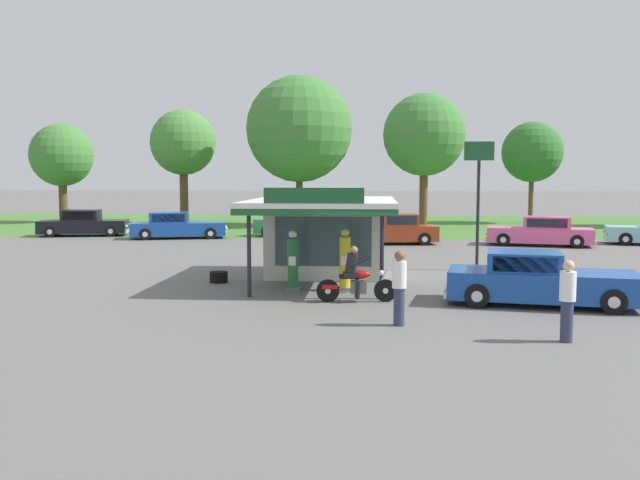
# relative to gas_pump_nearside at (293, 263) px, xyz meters

# --- Properties ---
(ground_plane) EXTENTS (300.00, 300.00, 0.00)m
(ground_plane) POSITION_rel_gas_pump_nearside_xyz_m (2.12, -0.55, -0.85)
(ground_plane) COLOR slate
(grass_verge_strip) EXTENTS (120.00, 24.00, 0.01)m
(grass_verge_strip) POSITION_rel_gas_pump_nearside_xyz_m (2.12, 29.45, -0.85)
(grass_verge_strip) COLOR #477A33
(grass_verge_strip) RESTS_ON ground
(service_station_kiosk) EXTENTS (4.75, 7.29, 3.20)m
(service_station_kiosk) POSITION_rel_gas_pump_nearside_xyz_m (0.81, 3.09, 0.76)
(service_station_kiosk) COLOR beige
(service_station_kiosk) RESTS_ON ground
(gas_pump_nearside) EXTENTS (0.44, 0.44, 1.87)m
(gas_pump_nearside) POSITION_rel_gas_pump_nearside_xyz_m (0.00, 0.00, 0.00)
(gas_pump_nearside) COLOR slate
(gas_pump_nearside) RESTS_ON ground
(gas_pump_offside) EXTENTS (0.44, 0.44, 1.93)m
(gas_pump_offside) POSITION_rel_gas_pump_nearside_xyz_m (1.62, 0.00, 0.03)
(gas_pump_offside) COLOR slate
(gas_pump_offside) RESTS_ON ground
(motorcycle_with_rider) EXTENTS (2.26, 0.70, 1.58)m
(motorcycle_with_rider) POSITION_rel_gas_pump_nearside_xyz_m (1.99, -1.90, -0.20)
(motorcycle_with_rider) COLOR black
(motorcycle_with_rider) RESTS_ON ground
(featured_classic_sedan) EXTENTS (5.41, 2.78, 1.47)m
(featured_classic_sedan) POSITION_rel_gas_pump_nearside_xyz_m (7.01, -1.93, -0.18)
(featured_classic_sedan) COLOR #19479E
(featured_classic_sedan) RESTS_ON ground
(parked_car_back_row_left) EXTENTS (5.71, 3.09, 1.50)m
(parked_car_back_row_left) POSITION_rel_gas_pump_nearside_xyz_m (-8.73, 17.05, -0.17)
(parked_car_back_row_left) COLOR #19479E
(parked_car_back_row_left) RESTS_ON ground
(parked_car_back_row_far_right) EXTENTS (5.60, 3.01, 1.49)m
(parked_car_back_row_far_right) POSITION_rel_gas_pump_nearside_xyz_m (11.02, 14.55, -0.16)
(parked_car_back_row_far_right) COLOR #E55993
(parked_car_back_row_far_right) RESTS_ON ground
(parked_car_second_row_spare) EXTENTS (5.18, 2.42, 1.58)m
(parked_car_second_row_spare) POSITION_rel_gas_pump_nearside_xyz_m (3.44, 14.76, -0.15)
(parked_car_second_row_spare) COLOR #993819
(parked_car_second_row_spare) RESTS_ON ground
(parked_car_back_row_centre) EXTENTS (5.46, 2.85, 1.55)m
(parked_car_back_row_centre) POSITION_rel_gas_pump_nearside_xyz_m (-14.74, 18.22, -0.15)
(parked_car_back_row_centre) COLOR black
(parked_car_back_row_centre) RESTS_ON ground
(parked_car_back_row_centre_left) EXTENTS (5.83, 3.33, 1.53)m
(parked_car_back_row_centre_left) POSITION_rel_gas_pump_nearside_xyz_m (-1.78, 18.57, -0.14)
(parked_car_back_row_centre_left) COLOR #2D844C
(parked_car_back_row_centre_left) RESTS_ON ground
(bystander_leaning_by_kiosk) EXTENTS (0.34, 0.34, 1.75)m
(bystander_leaning_by_kiosk) POSITION_rel_gas_pump_nearside_xyz_m (6.60, -6.17, 0.08)
(bystander_leaning_by_kiosk) COLOR #2D3351
(bystander_leaning_by_kiosk) RESTS_ON ground
(bystander_admiring_sedan) EXTENTS (0.34, 0.34, 1.78)m
(bystander_admiring_sedan) POSITION_rel_gas_pump_nearside_xyz_m (3.11, -4.84, 0.09)
(bystander_admiring_sedan) COLOR #2D3351
(bystander_admiring_sedan) RESTS_ON ground
(tree_oak_distant_spare) EXTENTS (4.73, 4.73, 7.51)m
(tree_oak_distant_spare) POSITION_rel_gas_pump_nearside_xyz_m (-21.31, 29.35, 4.19)
(tree_oak_distant_spare) COLOR brown
(tree_oak_distant_spare) RESTS_ON ground
(tree_oak_far_right) EXTENTS (4.85, 4.85, 8.48)m
(tree_oak_far_right) POSITION_rel_gas_pump_nearside_xyz_m (-11.54, 29.01, 5.05)
(tree_oak_far_right) COLOR brown
(tree_oak_far_right) RESTS_ON ground
(tree_oak_right) EXTENTS (4.54, 4.54, 7.64)m
(tree_oak_right) POSITION_rel_gas_pump_nearside_xyz_m (14.35, 31.79, 4.50)
(tree_oak_right) COLOR brown
(tree_oak_right) RESTS_ON ground
(tree_oak_left) EXTENTS (5.83, 5.83, 9.39)m
(tree_oak_left) POSITION_rel_gas_pump_nearside_xyz_m (6.00, 28.01, 5.59)
(tree_oak_left) COLOR brown
(tree_oak_left) RESTS_ON ground
(tree_oak_far_left) EXTENTS (7.49, 7.49, 10.61)m
(tree_oak_far_left) POSITION_rel_gas_pump_nearside_xyz_m (-2.82, 27.33, 6.00)
(tree_oak_far_left) COLOR brown
(tree_oak_far_left) RESTS_ON ground
(roadside_pole_sign) EXTENTS (1.10, 0.12, 4.81)m
(roadside_pole_sign) POSITION_rel_gas_pump_nearside_xyz_m (6.38, 5.04, 2.43)
(roadside_pole_sign) COLOR black
(roadside_pole_sign) RESTS_ON ground
(spare_tire_stack) EXTENTS (0.60, 0.60, 0.36)m
(spare_tire_stack) POSITION_rel_gas_pump_nearside_xyz_m (-2.64, 1.28, -0.67)
(spare_tire_stack) COLOR black
(spare_tire_stack) RESTS_ON ground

